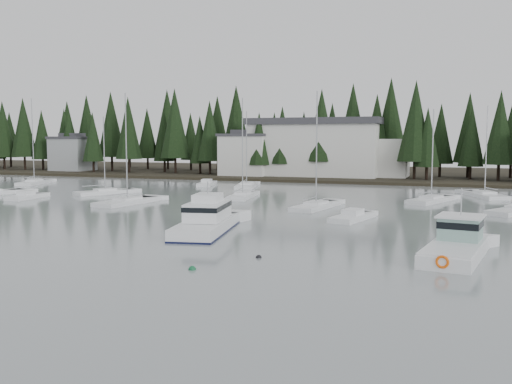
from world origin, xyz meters
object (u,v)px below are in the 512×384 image
sailboat_5 (127,203)px  sailboat_6 (105,194)px  sailboat_4 (485,196)px  runabout_1 (353,218)px  harbor_inn (326,148)px  sailboat_0 (431,201)px  sailboat_3 (34,183)px  house_west (246,154)px  cabin_cruiser_center (207,223)px  lobster_boat_teal (457,248)px  sailboat_2 (243,197)px  sailboat_1 (247,187)px  runabout_0 (26,198)px  runabout_3 (207,185)px  sailboat_11 (316,208)px  house_far_west (73,153)px

sailboat_5 → sailboat_6: (-9.29, 8.92, -0.00)m
sailboat_4 → runabout_1: (-12.34, -26.76, 0.07)m
harbor_inn → sailboat_0: 41.20m
harbor_inn → sailboat_3: size_ratio=2.00×
sailboat_4 → sailboat_6: (-48.87, -13.71, -0.00)m
harbor_inn → sailboat_5: size_ratio=2.21×
house_west → runabout_1: 58.41m
cabin_cruiser_center → sailboat_0: bearing=-39.9°
lobster_boat_teal → runabout_1: lobster_boat_teal is taller
sailboat_2 → sailboat_6: size_ratio=1.19×
house_west → sailboat_0: size_ratio=0.82×
house_west → lobster_boat_teal: house_west is taller
sailboat_1 → sailboat_4: 34.64m
sailboat_1 → runabout_0: (-20.19, -25.41, 0.07)m
sailboat_6 → runabout_3: sailboat_6 is taller
house_west → runabout_3: house_west is taller
house_west → cabin_cruiser_center: size_ratio=0.83×
cabin_cruiser_center → sailboat_2: (-6.91, 25.70, -0.63)m
sailboat_0 → runabout_0: sailboat_0 is taller
harbor_inn → runabout_1: (14.95, -53.25, -5.64)m
sailboat_1 → sailboat_11: size_ratio=0.93×
sailboat_11 → sailboat_0: bearing=-38.7°
sailboat_4 → runabout_0: (-54.69, -22.29, 0.07)m
sailboat_3 → runabout_1: sailboat_3 is taller
sailboat_11 → cabin_cruiser_center: bearing=173.7°
sailboat_6 → sailboat_1: bearing=-12.2°
sailboat_0 → sailboat_5: 36.24m
sailboat_0 → sailboat_1: bearing=88.2°
sailboat_6 → sailboat_0: bearing=-54.6°
sailboat_3 → runabout_1: bearing=-130.1°
house_west → sailboat_3: size_ratio=0.65×
lobster_boat_teal → cabin_cruiser_center: bearing=87.7°
cabin_cruiser_center → sailboat_3: (-47.85, 34.46, -0.63)m
harbor_inn → sailboat_2: (-2.00, -38.37, -5.69)m
harbor_inn → sailboat_3: bearing=-145.4°
lobster_boat_teal → sailboat_2: sailboat_2 is taller
sailboat_1 → runabout_1: sailboat_1 is taller
sailboat_0 → runabout_1: size_ratio=1.66×
cabin_cruiser_center → sailboat_4: sailboat_4 is taller
runabout_1 → sailboat_2: bearing=60.8°
sailboat_2 → runabout_3: 20.36m
sailboat_3 → runabout_0: 24.67m
sailboat_4 → house_west: bearing=38.1°
house_far_west → harbor_inn: bearing=1.3°
sailboat_3 → sailboat_4: 70.30m
lobster_boat_teal → sailboat_0: 32.92m
cabin_cruiser_center → runabout_0: size_ratio=1.96×
sailboat_4 → sailboat_11: sailboat_11 is taller
runabout_3 → sailboat_2: bearing=-155.6°
sailboat_0 → runabout_1: (-6.11, -18.30, 0.07)m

